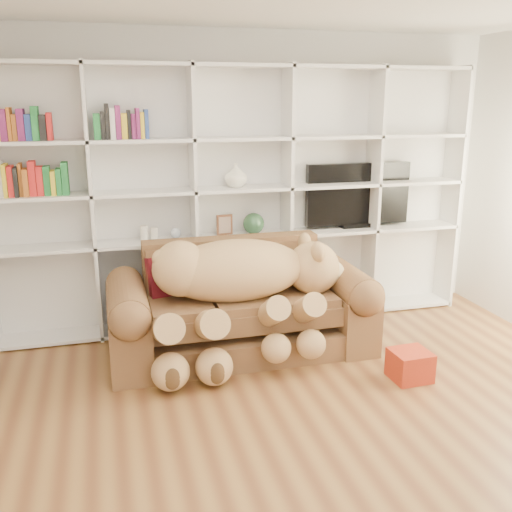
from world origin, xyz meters
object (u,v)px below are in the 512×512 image
object	(u,v)px
teddy_bear	(239,285)
gift_box	(410,365)
sofa	(240,311)
tv	(358,196)

from	to	relation	value
teddy_bear	gift_box	distance (m)	1.47
sofa	teddy_bear	xyz separation A→B (m)	(-0.05, -0.18, 0.30)
gift_box	tv	size ratio (longest dim) A/B	0.27
gift_box	teddy_bear	bearing A→B (deg)	149.89
sofa	gift_box	size ratio (longest dim) A/B	7.61
gift_box	sofa	bearing A→B (deg)	142.49
tv	teddy_bear	bearing A→B (deg)	-148.56
tv	gift_box	bearing A→B (deg)	-98.25
gift_box	tv	bearing A→B (deg)	81.75
sofa	teddy_bear	size ratio (longest dim) A/B	1.27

